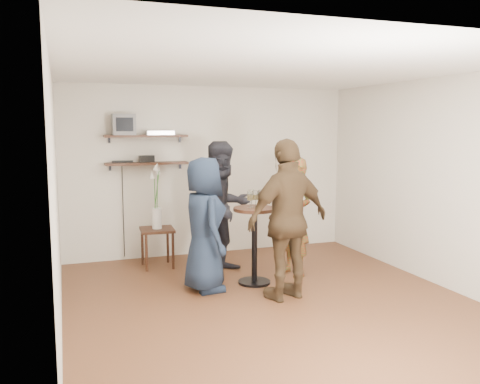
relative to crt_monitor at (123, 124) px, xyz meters
name	(u,v)px	position (x,y,z in m)	size (l,w,h in m)	color
room	(273,189)	(1.32, -2.38, -0.72)	(4.58, 5.08, 2.68)	#4C2B18
shelf_upper	(146,136)	(0.32, 0.00, -0.17)	(1.20, 0.25, 0.04)	black
shelf_lower	(147,163)	(0.32, 0.00, -0.57)	(1.20, 0.25, 0.04)	black
crt_monitor	(123,124)	(0.00, 0.00, 0.00)	(0.32, 0.30, 0.30)	#59595B
dvd_deck	(160,133)	(0.52, 0.00, -0.12)	(0.40, 0.24, 0.06)	silver
radio	(147,159)	(0.32, 0.00, -0.50)	(0.22, 0.10, 0.10)	black
power_strip	(122,162)	(-0.02, 0.05, -0.54)	(0.30, 0.05, 0.03)	black
side_table	(157,235)	(0.37, -0.44, -1.55)	(0.49, 0.49, 0.56)	black
vase_lilies	(157,208)	(0.37, -0.44, -1.16)	(0.19, 0.19, 0.95)	silver
drinks_table	(254,235)	(1.40, -1.61, -1.39)	(0.54, 0.54, 0.98)	black
wine_glass_fl	(250,197)	(1.33, -1.64, -0.89)	(0.07, 0.07, 0.21)	silver
wine_glass_fr	(261,196)	(1.48, -1.65, -0.89)	(0.07, 0.07, 0.22)	silver
wine_glass_bl	(251,195)	(1.38, -1.56, -0.89)	(0.07, 0.07, 0.22)	silver
wine_glass_br	(256,196)	(1.42, -1.61, -0.89)	(0.07, 0.07, 0.21)	silver
person_plaid	(294,216)	(2.05, -1.42, -1.22)	(0.58, 0.38, 1.59)	#9E1612
person_dark	(224,207)	(1.20, -0.97, -1.12)	(0.87, 0.68, 1.79)	black
person_navy	(204,225)	(0.73, -1.66, -1.20)	(0.80, 0.52, 1.63)	#151F31
person_brown	(288,220)	(1.56, -2.27, -1.09)	(1.09, 0.45, 1.86)	#3F2D1B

